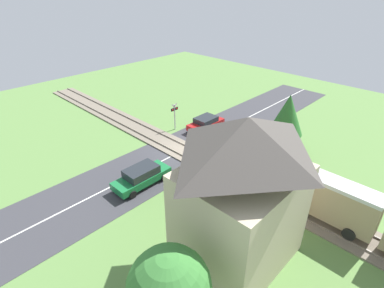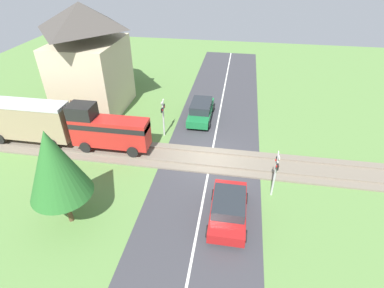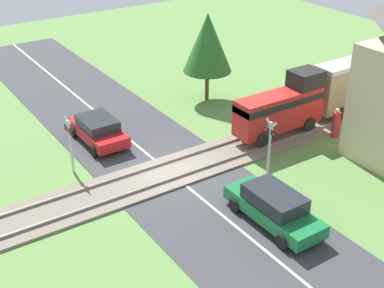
% 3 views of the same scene
% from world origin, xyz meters
% --- Properties ---
extents(ground_plane, '(60.00, 60.00, 0.00)m').
position_xyz_m(ground_plane, '(0.00, 0.00, 0.00)').
color(ground_plane, '#5B8442').
extents(road_surface, '(48.00, 6.40, 0.02)m').
position_xyz_m(road_surface, '(0.00, 0.00, 0.01)').
color(road_surface, '#38383D').
rests_on(road_surface, ground_plane).
extents(track_bed, '(2.80, 48.00, 0.24)m').
position_xyz_m(track_bed, '(0.00, 0.00, 0.07)').
color(track_bed, '#756B5B').
rests_on(track_bed, ground_plane).
extents(train, '(1.58, 18.28, 3.18)m').
position_xyz_m(train, '(0.00, 13.41, 1.88)').
color(train, red).
rests_on(train, track_bed).
extents(car_near_crossing, '(3.99, 1.94, 1.38)m').
position_xyz_m(car_near_crossing, '(-4.79, -1.44, 0.73)').
color(car_near_crossing, '#A81919').
rests_on(car_near_crossing, ground_plane).
extents(car_far_side, '(4.53, 1.85, 1.49)m').
position_xyz_m(car_far_side, '(5.64, 1.44, 0.78)').
color(car_far_side, '#197038').
rests_on(car_far_side, ground_plane).
extents(crossing_signal_west_approach, '(0.90, 0.18, 2.85)m').
position_xyz_m(crossing_signal_west_approach, '(-2.63, -3.77, 1.84)').
color(crossing_signal_west_approach, '#B7B7B7').
rests_on(crossing_signal_west_approach, ground_plane).
extents(crossing_signal_east_approach, '(0.90, 0.18, 2.85)m').
position_xyz_m(crossing_signal_east_approach, '(2.63, 3.77, 1.84)').
color(crossing_signal_east_approach, '#B7B7B7').
rests_on(crossing_signal_east_approach, ground_plane).
extents(station_building, '(6.43, 5.28, 8.51)m').
position_xyz_m(station_building, '(6.02, 10.53, 4.15)').
color(station_building, '#C6B793').
rests_on(station_building, ground_plane).
extents(pedestrian_by_station, '(0.41, 0.41, 1.67)m').
position_xyz_m(pedestrian_by_station, '(1.67, 9.31, 0.76)').
color(pedestrian_by_station, '#B2282D').
rests_on(pedestrian_by_station, ground_plane).
extents(tree_by_station, '(3.41, 3.41, 4.86)m').
position_xyz_m(tree_by_station, '(11.50, 11.14, 3.14)').
color(tree_by_station, brown).
rests_on(tree_by_station, ground_plane).
extents(tree_roadside_hedge, '(2.93, 2.93, 5.40)m').
position_xyz_m(tree_roadside_hedge, '(-6.25, 6.52, 3.63)').
color(tree_roadside_hedge, brown).
rests_on(tree_roadside_hedge, ground_plane).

